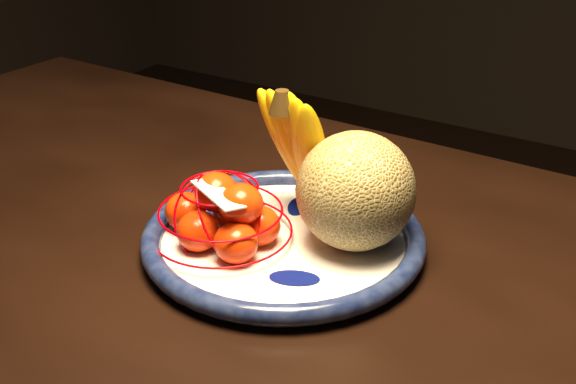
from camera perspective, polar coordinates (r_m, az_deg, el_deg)
The scene contains 6 objects.
dining_table at distance 0.95m, azimuth -8.69°, elevation -6.54°, with size 1.42×0.88×0.70m.
fruit_bowl at distance 0.84m, azimuth -0.37°, elevation -3.69°, with size 0.33×0.33×0.03m.
cantaloupe at distance 0.81m, azimuth 5.36°, elevation 0.09°, with size 0.14×0.14×0.14m, color olive.
banana_bunch at distance 0.86m, azimuth 1.16°, elevation 3.71°, with size 0.12×0.12×0.18m.
mandarin_bag at distance 0.83m, azimuth -5.15°, elevation -1.94°, with size 0.22×0.22×0.10m.
price_tag at distance 0.79m, azimuth -5.55°, elevation -0.17°, with size 0.07×0.03×0.00m, color white.
Camera 1 is at (0.62, -0.58, 1.14)m, focal length 45.00 mm.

